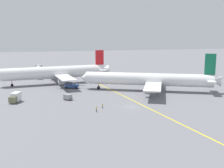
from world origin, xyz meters
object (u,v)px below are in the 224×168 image
at_px(airliner_being_pushed, 149,79).
at_px(jet_bridge, 38,69).
at_px(pushback_tug, 71,85).
at_px(airliner_at_gate_left, 56,73).
at_px(ground_crew_marshaller_foreground, 96,109).
at_px(gse_catering_truck_tall, 15,98).
at_px(ground_crew_wing_walker_right, 102,106).
at_px(gse_container_dolly_flat, 68,97).

relative_size(airliner_being_pushed, jet_bridge, 2.90).
bearing_deg(pushback_tug, airliner_at_gate_left, 114.37).
bearing_deg(ground_crew_marshaller_foreground, jet_bridge, 102.22).
height_order(gse_catering_truck_tall, ground_crew_wing_walker_right, gse_catering_truck_tall).
bearing_deg(airliner_at_gate_left, airliner_being_pushed, -36.32).
relative_size(airliner_at_gate_left, ground_crew_wing_walker_right, 34.77).
bearing_deg(gse_catering_truck_tall, gse_container_dolly_flat, -3.07).
xyz_separation_m(gse_container_dolly_flat, ground_crew_wing_walker_right, (10.09, -14.88, -0.34)).
bearing_deg(airliner_at_gate_left, ground_crew_wing_walker_right, -76.48).
xyz_separation_m(airliner_being_pushed, ground_crew_wing_walker_right, (-25.85, -23.13, -4.18)).
xyz_separation_m(pushback_tug, gse_container_dolly_flat, (-3.96, -22.68, -0.12)).
relative_size(pushback_tug, gse_container_dolly_flat, 2.37).
distance_m(gse_container_dolly_flat, jet_bridge, 63.42).
distance_m(airliner_at_gate_left, pushback_tug, 15.56).
bearing_deg(gse_container_dolly_flat, jet_bridge, 99.48).
bearing_deg(gse_catering_truck_tall, ground_crew_wing_walker_right, -28.72).
distance_m(airliner_being_pushed, pushback_tug, 35.28).
height_order(airliner_at_gate_left, gse_catering_truck_tall, airliner_at_gate_left).
bearing_deg(ground_crew_marshaller_foreground, airliner_at_gate_left, 99.68).
relative_size(gse_container_dolly_flat, ground_crew_marshaller_foreground, 2.20).
bearing_deg(pushback_tug, ground_crew_marshaller_foreground, -85.54).
distance_m(airliner_at_gate_left, ground_crew_wing_walker_right, 52.85).
xyz_separation_m(airliner_at_gate_left, gse_container_dolly_flat, (2.21, -36.30, -4.44)).
bearing_deg(ground_crew_wing_walker_right, gse_catering_truck_tall, 151.28).
xyz_separation_m(airliner_at_gate_left, ground_crew_wing_walker_right, (12.30, -51.17, -4.77)).
relative_size(ground_crew_wing_walker_right, jet_bridge, 0.08).
height_order(pushback_tug, ground_crew_wing_walker_right, pushback_tug).
distance_m(gse_container_dolly_flat, ground_crew_marshaller_foreground, 20.27).
height_order(airliner_being_pushed, ground_crew_marshaller_foreground, airliner_being_pushed).
bearing_deg(gse_container_dolly_flat, airliner_at_gate_left, 93.49).
bearing_deg(airliner_at_gate_left, gse_container_dolly_flat, -86.51).
relative_size(airliner_being_pushed, pushback_tug, 6.18).
distance_m(gse_container_dolly_flat, ground_crew_wing_walker_right, 17.98).
relative_size(gse_catering_truck_tall, ground_crew_marshaller_foreground, 3.60).
height_order(ground_crew_marshaller_foreground, jet_bridge, jet_bridge).
distance_m(gse_catering_truck_tall, ground_crew_marshaller_foreground, 32.88).
relative_size(airliner_at_gate_left, pushback_tug, 6.13).
height_order(ground_crew_wing_walker_right, ground_crew_marshaller_foreground, ground_crew_marshaller_foreground).
distance_m(airliner_being_pushed, jet_bridge, 71.35).
bearing_deg(pushback_tug, gse_container_dolly_flat, -99.90).
bearing_deg(pushback_tug, gse_catering_truck_tall, -136.55).
distance_m(airliner_being_pushed, gse_catering_truck_tall, 55.42).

